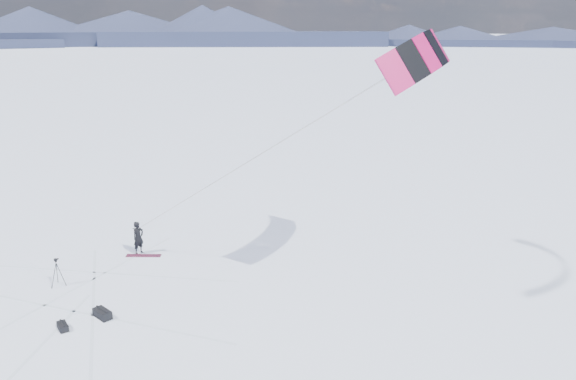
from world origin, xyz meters
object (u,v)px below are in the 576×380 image
Objects in this scene: snowkiter at (140,253)px; gear_bag_a at (102,313)px; tripod at (57,268)px; gear_bag_b at (63,326)px; snowboard at (144,256)px.

gear_bag_a is (3.57, -5.00, 0.16)m from snowkiter.
tripod reaches higher than gear_bag_b.
gear_bag_a is (3.16, -4.88, 0.14)m from snowboard.
tripod is 3.85m from gear_bag_a.
gear_bag_b is (2.69, -6.24, 0.10)m from snowboard.
snowkiter is at bearing 138.26° from gear_bag_b.
tripod is at bearing 178.53° from gear_bag_a.
snowboard is at bearing -103.81° from snowkiter.
gear_bag_b is at bearing -99.73° from snowboard.
tripod is at bearing -179.57° from snowkiter.
snowboard is 4.25m from tripod.
snowkiter is 1.31× the size of tripod.
tripod is at bearing -130.77° from snowboard.
snowboard is 5.82m from gear_bag_a.
snowboard is at bearing 52.09° from tripod.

